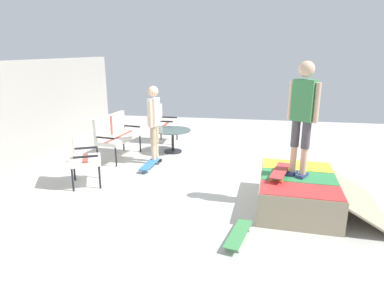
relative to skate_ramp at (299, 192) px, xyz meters
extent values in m
cube|color=beige|center=(1.13, 1.78, -0.31)|extent=(12.00, 12.00, 0.10)
cube|color=#ADA89E|center=(1.13, 5.78, 0.87)|extent=(9.00, 0.20, 2.27)
cube|color=tan|center=(0.00, 0.03, -0.01)|extent=(1.75, 1.30, 0.52)
cube|color=red|center=(-0.55, 0.07, 0.26)|extent=(0.62, 1.18, 0.01)
cube|color=#338C4C|center=(0.00, 0.03, 0.26)|extent=(0.62, 1.18, 0.01)
cube|color=yellow|center=(0.56, -0.01, 0.26)|extent=(0.62, 1.18, 0.01)
cylinder|color=#B2B2B7|center=(0.04, 0.60, 0.23)|extent=(1.60, 0.16, 0.05)
cube|color=tan|center=(-0.06, -0.88, -0.03)|extent=(1.68, 0.85, 0.43)
cylinder|color=black|center=(1.37, 3.68, -0.04)|extent=(0.04, 0.04, 0.44)
cylinder|color=black|center=(2.52, 3.51, -0.04)|extent=(0.04, 0.04, 0.44)
cylinder|color=black|center=(1.44, 4.15, -0.04)|extent=(0.04, 0.04, 0.44)
cylinder|color=black|center=(2.59, 3.97, -0.04)|extent=(0.04, 0.04, 0.44)
cube|color=silver|center=(1.98, 3.83, 0.22)|extent=(1.32, 0.73, 0.08)
cube|color=#B74738|center=(1.98, 3.83, 0.26)|extent=(1.21, 0.28, 0.00)
cube|color=silver|center=(2.01, 4.06, 0.51)|extent=(1.25, 0.26, 0.50)
cube|color=#B74738|center=(2.01, 4.06, 0.51)|extent=(0.11, 0.10, 0.46)
cube|color=black|center=(1.38, 3.92, 0.38)|extent=(0.11, 0.47, 0.04)
cube|color=black|center=(2.58, 3.74, 0.38)|extent=(0.11, 0.47, 0.04)
cylinder|color=black|center=(3.30, 2.84, -0.04)|extent=(0.04, 0.04, 0.44)
cylinder|color=black|center=(3.84, 2.85, -0.04)|extent=(0.04, 0.04, 0.44)
cylinder|color=black|center=(3.29, 3.31, -0.04)|extent=(0.04, 0.04, 0.44)
cylinder|color=black|center=(3.83, 3.32, -0.04)|extent=(0.04, 0.04, 0.44)
cube|color=silver|center=(3.57, 3.08, 0.22)|extent=(0.63, 0.56, 0.08)
cube|color=#B74738|center=(3.57, 3.08, 0.26)|extent=(0.58, 0.11, 0.00)
cube|color=silver|center=(3.56, 3.31, 0.51)|extent=(0.62, 0.09, 0.50)
cube|color=#B74738|center=(3.56, 3.31, 0.51)|extent=(0.10, 0.09, 0.46)
cube|color=black|center=(3.28, 3.08, 0.38)|extent=(0.05, 0.47, 0.04)
cube|color=black|center=(3.86, 3.08, 0.38)|extent=(0.05, 0.47, 0.04)
cylinder|color=black|center=(0.17, 3.51, -0.04)|extent=(0.04, 0.04, 0.44)
cylinder|color=black|center=(0.66, 3.75, -0.04)|extent=(0.04, 0.04, 0.44)
cylinder|color=black|center=(-0.04, 3.94, -0.04)|extent=(0.04, 0.04, 0.44)
cylinder|color=black|center=(0.45, 4.17, -0.04)|extent=(0.04, 0.04, 0.44)
cube|color=silver|center=(0.31, 3.84, 0.22)|extent=(0.80, 0.76, 0.08)
cube|color=#B74738|center=(0.31, 3.84, 0.26)|extent=(0.57, 0.34, 0.00)
cube|color=silver|center=(0.21, 4.05, 0.51)|extent=(0.59, 0.34, 0.50)
cube|color=#B74738|center=(0.21, 4.05, 0.51)|extent=(0.13, 0.12, 0.46)
cube|color=black|center=(0.05, 3.72, 0.38)|extent=(0.24, 0.44, 0.04)
cube|color=black|center=(0.57, 3.97, 0.38)|extent=(0.24, 0.44, 0.04)
cylinder|color=black|center=(2.65, 2.70, 0.01)|extent=(0.06, 0.06, 0.55)
cylinder|color=black|center=(2.65, 2.70, -0.25)|extent=(0.44, 0.44, 0.03)
cylinder|color=#425651|center=(2.65, 2.70, 0.30)|extent=(0.90, 0.90, 0.02)
cube|color=black|center=(1.69, 2.92, -0.24)|extent=(0.13, 0.25, 0.05)
cylinder|color=beige|center=(1.69, 2.92, -0.01)|extent=(0.10, 0.10, 0.41)
cylinder|color=tan|center=(1.69, 2.92, 0.40)|extent=(0.13, 0.13, 0.41)
cube|color=black|center=(1.86, 2.91, -0.24)|extent=(0.13, 0.25, 0.05)
cylinder|color=beige|center=(1.86, 2.91, -0.01)|extent=(0.10, 0.10, 0.41)
cylinder|color=tan|center=(1.86, 2.91, 0.40)|extent=(0.13, 0.13, 0.41)
cube|color=silver|center=(1.78, 2.91, 0.90)|extent=(0.33, 0.21, 0.60)
sphere|color=beige|center=(1.78, 2.91, 1.35)|extent=(0.23, 0.23, 0.23)
cylinder|color=beige|center=(1.58, 2.93, 0.88)|extent=(0.08, 0.08, 0.57)
cylinder|color=beige|center=(1.98, 2.90, 0.88)|extent=(0.08, 0.08, 0.57)
cube|color=navy|center=(0.07, 0.13, 0.29)|extent=(0.26, 0.22, 0.05)
cylinder|color=beige|center=(0.07, 0.13, 0.53)|extent=(0.10, 0.10, 0.42)
cylinder|color=#4C4C51|center=(0.07, 0.13, 0.95)|extent=(0.13, 0.13, 0.42)
cube|color=navy|center=(-0.02, -0.02, 0.29)|extent=(0.26, 0.22, 0.05)
cylinder|color=beige|center=(-0.02, -0.02, 0.53)|extent=(0.10, 0.10, 0.42)
cylinder|color=#4C4C51|center=(-0.02, -0.02, 0.95)|extent=(0.13, 0.13, 0.42)
cube|color=#3F8C4C|center=(0.03, 0.06, 1.47)|extent=(0.32, 0.37, 0.63)
sphere|color=beige|center=(0.03, 0.06, 1.94)|extent=(0.24, 0.24, 0.24)
cylinder|color=beige|center=(0.13, 0.23, 1.45)|extent=(0.08, 0.08, 0.59)
cylinder|color=beige|center=(-0.07, -0.12, 1.45)|extent=(0.08, 0.08, 0.59)
cube|color=#3372B2|center=(1.38, 2.93, -0.17)|extent=(0.81, 0.25, 0.02)
cylinder|color=silver|center=(1.65, 2.83, -0.23)|extent=(0.06, 0.03, 0.06)
cylinder|color=silver|center=(1.66, 2.99, -0.23)|extent=(0.06, 0.03, 0.06)
cylinder|color=silver|center=(1.09, 2.87, -0.23)|extent=(0.06, 0.03, 0.06)
cylinder|color=silver|center=(1.11, 3.03, -0.23)|extent=(0.06, 0.03, 0.06)
cube|color=#3F8C4C|center=(-1.17, 0.93, -0.17)|extent=(0.82, 0.38, 0.02)
cylinder|color=silver|center=(-0.91, 0.79, -0.23)|extent=(0.06, 0.04, 0.06)
cylinder|color=silver|center=(-0.88, 0.95, -0.23)|extent=(0.06, 0.04, 0.06)
cylinder|color=silver|center=(-1.46, 0.92, -0.23)|extent=(0.06, 0.04, 0.06)
cylinder|color=silver|center=(-1.42, 1.07, -0.23)|extent=(0.06, 0.04, 0.06)
cube|color=#B23838|center=(-0.04, 0.33, 0.36)|extent=(0.82, 0.40, 0.01)
cylinder|color=gold|center=(0.21, 0.18, 0.29)|extent=(0.06, 0.04, 0.06)
cylinder|color=gold|center=(0.25, 0.33, 0.29)|extent=(0.06, 0.04, 0.06)
cylinder|color=gold|center=(-0.33, 0.32, 0.29)|extent=(0.06, 0.04, 0.06)
cylinder|color=gold|center=(-0.29, 0.48, 0.29)|extent=(0.06, 0.04, 0.06)
camera|label=1|loc=(-5.19, 0.88, 2.20)|focal=31.19mm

